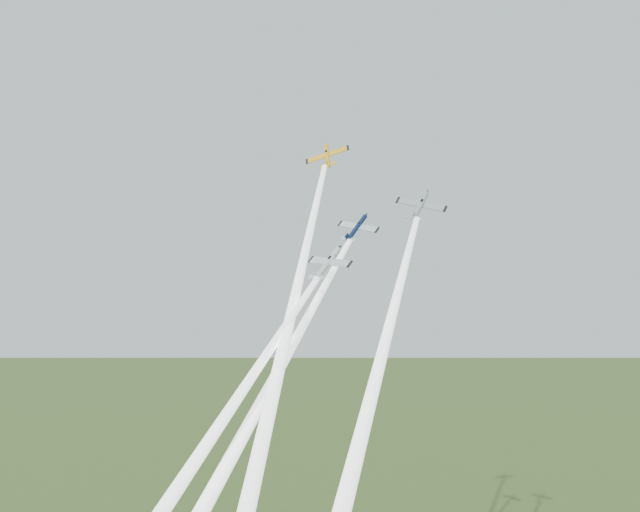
# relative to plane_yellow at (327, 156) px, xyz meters

# --- Properties ---
(plane_yellow) EXTENTS (11.42, 8.87, 8.99)m
(plane_yellow) POSITION_rel_plane_yellow_xyz_m (0.00, 0.00, 0.00)
(plane_yellow) COLOR #F6AD15
(smoke_trail_yellow) EXTENTS (25.03, 50.20, 56.12)m
(smoke_trail_yellow) POSITION_rel_plane_yellow_xyz_m (12.00, -25.83, -29.53)
(smoke_trail_yellow) COLOR white
(plane_navy) EXTENTS (8.93, 6.70, 7.99)m
(plane_navy) POSITION_rel_plane_yellow_xyz_m (9.13, -3.92, -13.92)
(plane_navy) COLOR #0E1B3E
(smoke_trail_navy) EXTENTS (3.91, 43.67, 45.09)m
(smoke_trail_navy) POSITION_rel_plane_yellow_xyz_m (9.93, -27.07, -37.93)
(smoke_trail_navy) COLOR white
(plane_silver_right) EXTENTS (8.88, 9.23, 8.80)m
(plane_silver_right) POSITION_rel_plane_yellow_xyz_m (20.28, -1.59, -10.60)
(plane_silver_right) COLOR #A3ABB1
(smoke_trail_silver_right) EXTENTS (13.32, 40.05, 42.30)m
(smoke_trail_silver_right) POSITION_rel_plane_yellow_xyz_m (26.15, -22.60, -33.22)
(smoke_trail_silver_right) COLOR white
(plane_silver_low) EXTENTS (9.73, 7.63, 7.93)m
(plane_silver_low) POSITION_rel_plane_yellow_xyz_m (13.06, -17.72, -20.42)
(plane_silver_low) COLOR silver
(smoke_trail_silver_low) EXTENTS (6.75, 40.13, 41.47)m
(smoke_trail_silver_low) POSITION_rel_plane_yellow_xyz_m (10.72, -39.01, -42.63)
(smoke_trail_silver_low) COLOR white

